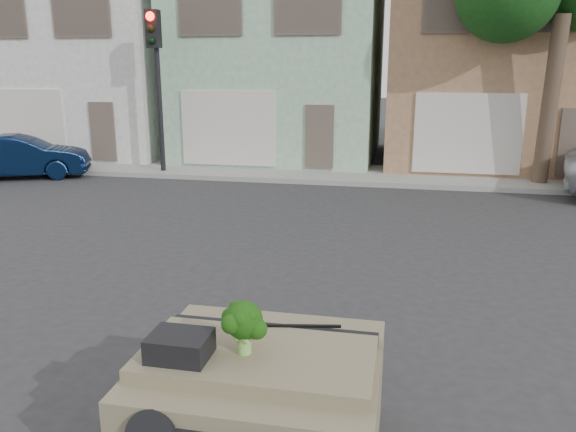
% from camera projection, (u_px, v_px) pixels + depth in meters
% --- Properties ---
extents(ground_plane, '(120.00, 120.00, 0.00)m').
position_uv_depth(ground_plane, '(315.00, 316.00, 7.85)').
color(ground_plane, '#303033').
rests_on(ground_plane, ground).
extents(sidewalk, '(40.00, 3.00, 0.15)m').
position_uv_depth(sidewalk, '(367.00, 175.00, 17.77)').
color(sidewalk, gray).
rests_on(sidewalk, ground).
extents(townhouse_white, '(7.20, 8.20, 7.55)m').
position_uv_depth(townhouse_white, '(105.00, 57.00, 22.76)').
color(townhouse_white, silver).
rests_on(townhouse_white, ground).
extents(townhouse_mint, '(7.20, 8.20, 7.55)m').
position_uv_depth(townhouse_mint, '(285.00, 57.00, 21.29)').
color(townhouse_mint, '#9AC2A3').
rests_on(townhouse_mint, ground).
extents(townhouse_tan, '(7.20, 8.20, 7.55)m').
position_uv_depth(townhouse_tan, '(492.00, 56.00, 19.82)').
color(townhouse_tan, '#9B7351').
rests_on(townhouse_tan, ground).
extents(navy_sedan, '(4.29, 2.93, 1.34)m').
position_uv_depth(navy_sedan, '(23.00, 178.00, 17.73)').
color(navy_sedan, '#071632').
rests_on(navy_sedan, ground).
extents(traffic_signal, '(0.40, 0.40, 5.10)m').
position_uv_depth(traffic_signal, '(158.00, 95.00, 17.46)').
color(traffic_signal, black).
rests_on(traffic_signal, ground).
extents(tree_near, '(4.40, 4.00, 8.50)m').
position_uv_depth(tree_near, '(558.00, 34.00, 15.06)').
color(tree_near, '#143E12').
rests_on(tree_near, ground).
extents(car_dashboard, '(2.00, 1.80, 1.12)m').
position_uv_depth(car_dashboard, '(262.00, 402.00, 4.87)').
color(car_dashboard, '#786E52').
rests_on(car_dashboard, ground).
extents(instrument_hump, '(0.48, 0.38, 0.20)m').
position_uv_depth(instrument_hump, '(180.00, 346.00, 4.48)').
color(instrument_hump, black).
rests_on(instrument_hump, car_dashboard).
extents(wiper_arm, '(0.69, 0.15, 0.02)m').
position_uv_depth(wiper_arm, '(302.00, 326.00, 5.02)').
color(wiper_arm, black).
rests_on(wiper_arm, car_dashboard).
extents(broccoli, '(0.43, 0.43, 0.46)m').
position_uv_depth(broccoli, '(244.00, 327.00, 4.51)').
color(broccoli, '#14390A').
rests_on(broccoli, car_dashboard).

